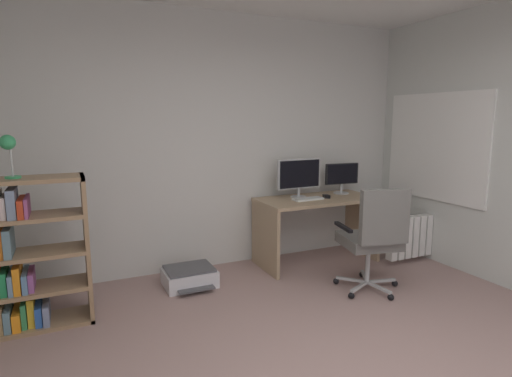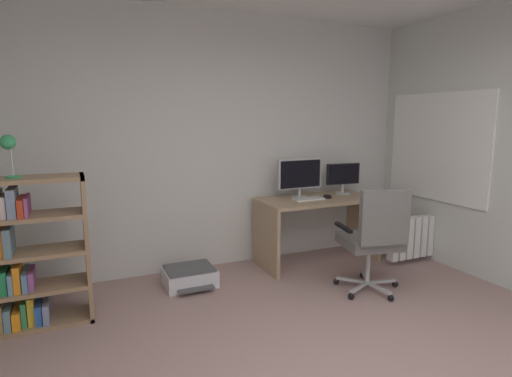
# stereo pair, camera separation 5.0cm
# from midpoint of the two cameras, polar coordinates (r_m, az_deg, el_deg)

# --- Properties ---
(wall_back) EXTENTS (4.79, 0.10, 2.74)m
(wall_back) POSITION_cam_midpoint_polar(r_m,az_deg,el_deg) (4.55, -6.07, 6.22)
(wall_back) COLOR silver
(wall_back) RESTS_ON ground
(window_pane) EXTENTS (0.01, 1.29, 1.12)m
(window_pane) POSITION_cam_midpoint_polar(r_m,az_deg,el_deg) (5.12, 23.90, 5.23)
(window_pane) COLOR white
(window_frame) EXTENTS (0.02, 1.37, 1.20)m
(window_frame) POSITION_cam_midpoint_polar(r_m,az_deg,el_deg) (5.12, 23.85, 5.23)
(window_frame) COLOR white
(desk) EXTENTS (1.34, 0.65, 0.75)m
(desk) POSITION_cam_midpoint_polar(r_m,az_deg,el_deg) (4.77, 8.76, -3.75)
(desk) COLOR tan
(desk) RESTS_ON ground
(monitor_main) EXTENTS (0.55, 0.18, 0.44)m
(monitor_main) POSITION_cam_midpoint_polar(r_m,az_deg,el_deg) (4.69, 6.35, 1.83)
(monitor_main) COLOR #B2B5B7
(monitor_main) RESTS_ON desk
(monitor_secondary) EXTENTS (0.43, 0.18, 0.36)m
(monitor_secondary) POSITION_cam_midpoint_polar(r_m,az_deg,el_deg) (5.01, 12.16, 1.72)
(monitor_secondary) COLOR #B2B5B7
(monitor_secondary) RESTS_ON desk
(keyboard) EXTENTS (0.34, 0.14, 0.02)m
(keyboard) POSITION_cam_midpoint_polar(r_m,az_deg,el_deg) (4.60, 7.55, -1.45)
(keyboard) COLOR silver
(keyboard) RESTS_ON desk
(computer_mouse) EXTENTS (0.08, 0.11, 0.03)m
(computer_mouse) POSITION_cam_midpoint_polar(r_m,az_deg,el_deg) (4.74, 10.07, -1.09)
(computer_mouse) COLOR black
(computer_mouse) RESTS_ON desk
(office_chair) EXTENTS (0.64, 0.63, 1.03)m
(office_chair) POSITION_cam_midpoint_polar(r_m,az_deg,el_deg) (4.01, 16.30, -6.21)
(office_chair) COLOR #B7BABC
(office_chair) RESTS_ON ground
(bookshelf) EXTENTS (0.78, 0.34, 1.19)m
(bookshelf) POSITION_cam_midpoint_polar(r_m,az_deg,el_deg) (3.72, -28.99, -8.36)
(bookshelf) COLOR #987654
(bookshelf) RESTS_ON ground
(desk_lamp) EXTENTS (0.12, 0.11, 0.32)m
(desk_lamp) POSITION_cam_midpoint_polar(r_m,az_deg,el_deg) (3.57, -30.52, 4.96)
(desk_lamp) COLOR #34A05F
(desk_lamp) RESTS_ON bookshelf
(printer) EXTENTS (0.49, 0.48, 0.19)m
(printer) POSITION_cam_midpoint_polar(r_m,az_deg,el_deg) (4.24, -8.77, -11.84)
(printer) COLOR silver
(printer) RESTS_ON ground
(radiator) EXTENTS (1.01, 0.10, 0.48)m
(radiator) POSITION_cam_midpoint_polar(r_m,az_deg,el_deg) (5.22, 22.43, -5.98)
(radiator) COLOR white
(radiator) RESTS_ON ground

